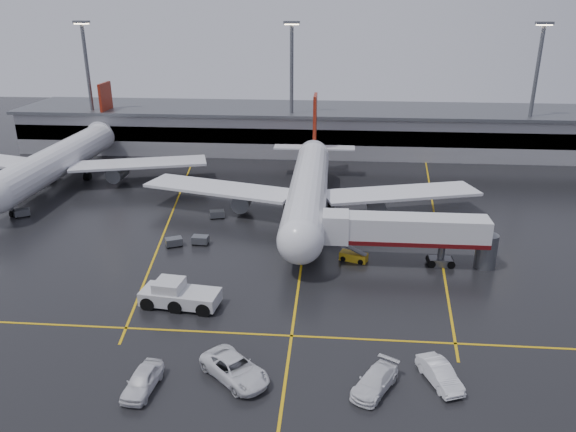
{
  "coord_description": "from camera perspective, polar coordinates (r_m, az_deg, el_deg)",
  "views": [
    {
      "loc": [
        3.26,
        -64.74,
        28.13
      ],
      "look_at": [
        -2.0,
        -2.0,
        4.0
      ],
      "focal_mm": 34.35,
      "sensor_mm": 36.0,
      "label": 1
    }
  ],
  "objects": [
    {
      "name": "light_mast_left",
      "position": [
        117.94,
        -19.94,
        13.11
      ],
      "size": [
        3.0,
        1.2,
        25.45
      ],
      "color": "#595B60",
      "rests_on": "ground"
    },
    {
      "name": "belt_loader",
      "position": [
        65.4,
        6.81,
        -4.18
      ],
      "size": [
        3.47,
        2.36,
        2.03
      ],
      "color": "gold",
      "rests_on": "ground"
    },
    {
      "name": "ground",
      "position": [
        70.66,
        1.75,
        -2.5
      ],
      "size": [
        220.0,
        220.0,
        0.0
      ],
      "primitive_type": "plane",
      "color": "black",
      "rests_on": "ground"
    },
    {
      "name": "baggage_cart_b",
      "position": [
        70.04,
        -11.73,
        -2.62
      ],
      "size": [
        2.37,
        2.04,
        1.12
      ],
      "color": "#595B60",
      "rests_on": "ground"
    },
    {
      "name": "baggage_cart_c",
      "position": [
        78.27,
        -7.35,
        0.21
      ],
      "size": [
        2.28,
        1.79,
        1.12
      ],
      "color": "#595B60",
      "rests_on": "ground"
    },
    {
      "name": "apron_line_stop",
      "position": [
        51.27,
        0.37,
        -12.3
      ],
      "size": [
        60.0,
        0.25,
        0.02
      ],
      "primitive_type": "cube",
      "color": "gold",
      "rests_on": "ground"
    },
    {
      "name": "apron_line_left",
      "position": [
        83.18,
        -11.75,
        0.75
      ],
      "size": [
        9.99,
        69.35,
        0.02
      ],
      "primitive_type": "cube",
      "rotation": [
        0.0,
        0.0,
        0.14
      ],
      "color": "gold",
      "rests_on": "ground"
    },
    {
      "name": "service_van_c",
      "position": [
        46.97,
        15.43,
        -15.47
      ],
      "size": [
        3.38,
        5.25,
        1.64
      ],
      "primitive_type": "imported",
      "rotation": [
        0.0,
        0.0,
        0.36
      ],
      "color": "white",
      "rests_on": "ground"
    },
    {
      "name": "baggage_cart_e",
      "position": [
        86.85,
        -25.81,
        0.34
      ],
      "size": [
        2.38,
        2.14,
        1.12
      ],
      "color": "#595B60",
      "rests_on": "ground"
    },
    {
      "name": "pushback_tractor",
      "position": [
        56.48,
        -11.29,
        -8.07
      ],
      "size": [
        8.08,
        4.16,
        2.77
      ],
      "color": "#BDBDBF",
      "rests_on": "ground"
    },
    {
      "name": "terminal",
      "position": [
        115.21,
        3.11,
        9.01
      ],
      "size": [
        122.0,
        19.0,
        8.6
      ],
      "color": "gray",
      "rests_on": "ground"
    },
    {
      "name": "apron_line_centre",
      "position": [
        70.66,
        1.75,
        -2.49
      ],
      "size": [
        0.25,
        90.0,
        0.02
      ],
      "primitive_type": "cube",
      "color": "gold",
      "rests_on": "ground"
    },
    {
      "name": "service_van_d",
      "position": [
        46.12,
        -14.84,
        -16.13
      ],
      "size": [
        2.44,
        5.12,
        1.69
      ],
      "primitive_type": "imported",
      "rotation": [
        0.0,
        0.0,
        -0.09
      ],
      "color": "silver",
      "rests_on": "ground"
    },
    {
      "name": "jet_bridge",
      "position": [
        64.11,
        12.15,
        -1.7
      ],
      "size": [
        19.9,
        3.4,
        6.05
      ],
      "color": "silver",
      "rests_on": "ground"
    },
    {
      "name": "service_van_b",
      "position": [
        45.26,
        8.99,
        -16.53
      ],
      "size": [
        4.5,
        5.7,
        1.54
      ],
      "primitive_type": "imported",
      "rotation": [
        0.0,
        0.0,
        -0.51
      ],
      "color": "white",
      "rests_on": "ground"
    },
    {
      "name": "light_mast_mid",
      "position": [
        107.93,
        0.38,
        13.7
      ],
      "size": [
        3.0,
        1.2,
        25.45
      ],
      "color": "#595B60",
      "rests_on": "ground"
    },
    {
      "name": "second_airliner",
      "position": [
        100.46,
        -22.26,
        5.62
      ],
      "size": [
        48.8,
        45.6,
        14.1
      ],
      "color": "silver",
      "rests_on": "ground"
    },
    {
      "name": "apron_line_right",
      "position": [
        81.21,
        14.94,
        -0.03
      ],
      "size": [
        7.57,
        69.64,
        0.02
      ],
      "primitive_type": "cube",
      "rotation": [
        0.0,
        0.0,
        -0.1
      ],
      "color": "gold",
      "rests_on": "ground"
    },
    {
      "name": "light_mast_right",
      "position": [
        113.71,
        24.19,
        12.3
      ],
      "size": [
        3.0,
        1.2,
        25.45
      ],
      "color": "#595B60",
      "rests_on": "ground"
    },
    {
      "name": "baggage_cart_a",
      "position": [
        70.03,
        -9.06,
        -2.43
      ],
      "size": [
        2.07,
        1.41,
        1.12
      ],
      "color": "#595B60",
      "rests_on": "ground"
    },
    {
      "name": "baggage_cart_d",
      "position": [
        94.35,
        -26.63,
        1.73
      ],
      "size": [
        2.24,
        1.71,
        1.12
      ],
      "color": "#595B60",
      "rests_on": "ground"
    },
    {
      "name": "main_airliner",
      "position": [
        78.26,
        2.18,
        3.16
      ],
      "size": [
        48.8,
        45.6,
        14.1
      ],
      "color": "silver",
      "rests_on": "ground"
    },
    {
      "name": "service_van_a",
      "position": [
        45.98,
        -5.52,
        -15.46
      ],
      "size": [
        6.77,
        6.58,
        1.8
      ],
      "primitive_type": "imported",
      "rotation": [
        0.0,
        0.0,
        0.82
      ],
      "color": "white",
      "rests_on": "ground"
    }
  ]
}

